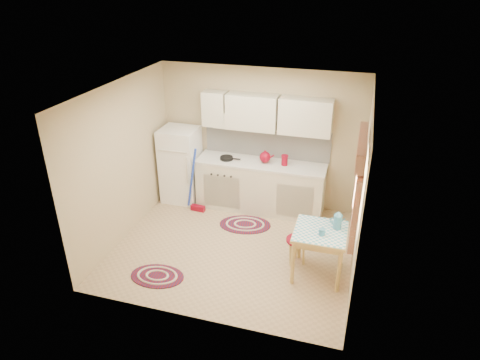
{
  "coord_description": "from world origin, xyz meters",
  "views": [
    {
      "loc": [
        1.66,
        -5.33,
        3.94
      ],
      "look_at": [
        0.02,
        0.25,
        1.06
      ],
      "focal_mm": 32.0,
      "sensor_mm": 36.0,
      "label": 1
    }
  ],
  "objects_px": {
    "fridge": "(181,165)",
    "stool": "(297,251)",
    "base_cabinets": "(260,187)",
    "table": "(318,253)"
  },
  "relations": [
    {
      "from": "base_cabinets",
      "to": "stool",
      "type": "bearing_deg",
      "value": -57.25
    },
    {
      "from": "base_cabinets",
      "to": "table",
      "type": "relative_size",
      "value": 3.12
    },
    {
      "from": "base_cabinets",
      "to": "table",
      "type": "distance_m",
      "value": 2.01
    },
    {
      "from": "fridge",
      "to": "stool",
      "type": "distance_m",
      "value": 2.82
    },
    {
      "from": "base_cabinets",
      "to": "stool",
      "type": "relative_size",
      "value": 5.36
    },
    {
      "from": "table",
      "to": "stool",
      "type": "distance_m",
      "value": 0.39
    },
    {
      "from": "fridge",
      "to": "base_cabinets",
      "type": "distance_m",
      "value": 1.52
    },
    {
      "from": "fridge",
      "to": "stool",
      "type": "relative_size",
      "value": 3.33
    },
    {
      "from": "fridge",
      "to": "base_cabinets",
      "type": "height_order",
      "value": "fridge"
    },
    {
      "from": "fridge",
      "to": "table",
      "type": "distance_m",
      "value": 3.16
    }
  ]
}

